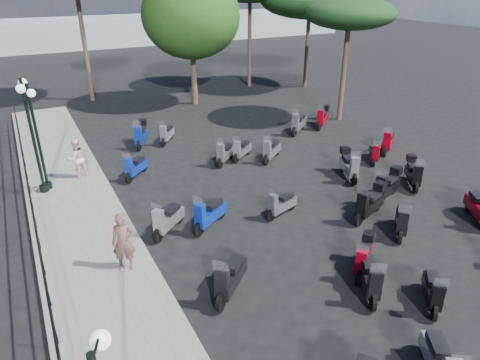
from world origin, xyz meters
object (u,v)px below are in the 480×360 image
scooter_16 (271,150)px  pine_3 (350,14)px  scooter_9 (209,214)px  scooter_20 (402,221)px  scooter_10 (225,153)px  scooter_4 (135,167)px  scooter_32 (387,186)px  scooter_2 (230,278)px  scooter_28 (388,142)px  scooter_22 (349,165)px  scooter_27 (413,174)px  scooter_21 (376,154)px  scooter_29 (323,118)px  pedestrian_far (76,158)px  scooter_7 (370,278)px  scooter_14 (281,205)px  scooter_11 (167,134)px  scooter_15 (370,203)px  woman (123,242)px  lamp_post_2 (36,131)px  lamp_post_1 (31,130)px  scooter_23 (299,124)px  scooter_5 (141,135)px  pine_1 (310,1)px  scooter_13 (433,291)px  scooter_8 (363,257)px  scooter_17 (242,150)px  scooter_26 (479,208)px  scooter_3 (168,220)px

scooter_16 → pine_3: size_ratio=0.22×
scooter_9 → scooter_20: (5.24, -3.20, -0.02)m
scooter_10 → scooter_4: bearing=42.7°
scooter_32 → scooter_10: bearing=12.0°
scooter_2 → scooter_28: (10.95, 5.43, -0.01)m
scooter_22 → scooter_27: 2.45m
scooter_21 → pine_3: 8.21m
scooter_29 → scooter_27: bearing=130.7°
pedestrian_far → scooter_28: size_ratio=1.06×
scooter_22 → scooter_28: scooter_28 is taller
scooter_7 → scooter_14: size_ratio=1.02×
scooter_11 → scooter_15: 10.82m
scooter_28 → scooter_2: bearing=80.7°
scooter_22 → scooter_16: bearing=-36.5°
woman → scooter_29: 14.84m
lamp_post_2 → scooter_32: lamp_post_2 is taller
lamp_post_1 → scooter_22: (11.15, -4.18, -2.04)m
scooter_20 → scooter_23: 9.97m
scooter_20 → scooter_15: bearing=-34.3°
scooter_16 → scooter_27: bearing=-179.9°
scooter_16 → pine_3: pine_3 is taller
scooter_5 → scooter_7: (2.17, -13.30, -0.07)m
scooter_11 → lamp_post_2: bearing=65.2°
scooter_14 → scooter_32: scooter_32 is taller
scooter_7 → scooter_15: (2.74, 2.93, 0.07)m
scooter_2 → pine_1: pine_1 is taller
woman → scooter_13: 8.07m
woman → scooter_21: woman is taller
lamp_post_2 → scooter_23: 12.58m
lamp_post_1 → scooter_14: 9.19m
scooter_16 → scooter_8: bearing=130.0°
scooter_27 → scooter_15: bearing=54.7°
scooter_4 → scooter_28: size_ratio=0.85×
scooter_4 → scooter_29: bearing=-125.8°
scooter_10 → scooter_17: 0.87m
scooter_14 → scooter_17: size_ratio=1.10×
scooter_13 → scooter_28: (6.67, 8.14, 0.07)m
scooter_8 → scooter_17: bearing=-43.2°
scooter_26 → scooter_29: (1.55, 10.41, 0.02)m
scooter_3 → scooter_20: scooter_3 is taller
scooter_13 → lamp_post_1: bearing=-12.1°
lamp_post_1 → woman: 6.52m
scooter_7 → scooter_23: size_ratio=0.98×
scooter_28 → scooter_13: bearing=105.0°
scooter_7 → scooter_17: bearing=-64.9°
woman → scooter_2: woman is taller
scooter_2 → scooter_23: bearing=-84.9°
scooter_3 → scooter_22: bearing=-125.0°
pine_3 → pine_1: bearing=68.7°
scooter_8 → scooter_29: (6.86, 10.69, 0.06)m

